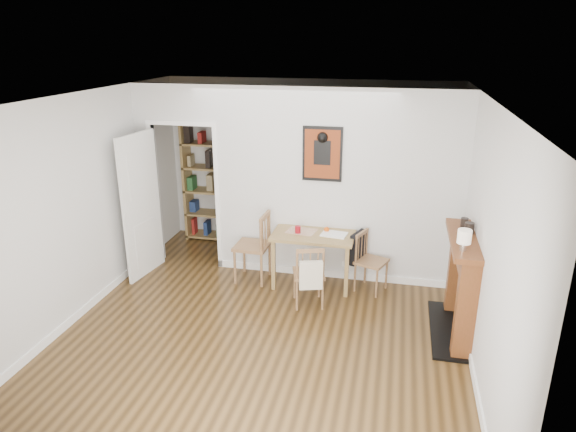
% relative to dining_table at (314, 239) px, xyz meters
% --- Properties ---
extents(ground, '(5.20, 5.20, 0.00)m').
position_rel_dining_table_xyz_m(ground, '(-0.34, -1.10, -0.65)').
color(ground, brown).
rests_on(ground, ground).
extents(room_shell, '(5.20, 5.20, 5.20)m').
position_rel_dining_table_xyz_m(room_shell, '(-0.24, 0.24, 0.65)').
color(room_shell, silver).
rests_on(room_shell, ground).
extents(dining_table, '(1.08, 0.69, 0.74)m').
position_rel_dining_table_xyz_m(dining_table, '(0.00, 0.00, 0.00)').
color(dining_table, '#A6834D').
rests_on(dining_table, ground).
extents(chair_left, '(0.51, 0.51, 0.98)m').
position_rel_dining_table_xyz_m(chair_left, '(-0.84, -0.06, -0.16)').
color(chair_left, '#A0784A').
rests_on(chair_left, ground).
extents(chair_right, '(0.56, 0.52, 0.80)m').
position_rel_dining_table_xyz_m(chair_right, '(0.76, -0.02, -0.23)').
color(chair_right, '#A0784A').
rests_on(chair_right, ground).
extents(chair_front, '(0.51, 0.54, 0.82)m').
position_rel_dining_table_xyz_m(chair_front, '(0.04, -0.58, -0.23)').
color(chair_front, '#A0784A').
rests_on(chair_front, ground).
extents(bookshelf, '(0.86, 0.34, 2.04)m').
position_rel_dining_table_xyz_m(bookshelf, '(-1.91, 1.30, 0.36)').
color(bookshelf, '#A6834D').
rests_on(bookshelf, ground).
extents(fireplace, '(0.45, 1.25, 1.16)m').
position_rel_dining_table_xyz_m(fireplace, '(1.82, -0.85, -0.03)').
color(fireplace, brown).
rests_on(fireplace, ground).
extents(red_glass, '(0.08, 0.08, 0.10)m').
position_rel_dining_table_xyz_m(red_glass, '(-0.20, -0.05, 0.14)').
color(red_glass, maroon).
rests_on(red_glass, dining_table).
extents(orange_fruit, '(0.07, 0.07, 0.07)m').
position_rel_dining_table_xyz_m(orange_fruit, '(0.16, 0.07, 0.12)').
color(orange_fruit, '#D54E0B').
rests_on(orange_fruit, dining_table).
extents(placemat, '(0.42, 0.34, 0.00)m').
position_rel_dining_table_xyz_m(placemat, '(-0.17, 0.03, 0.09)').
color(placemat, beige).
rests_on(placemat, dining_table).
extents(notebook, '(0.36, 0.28, 0.02)m').
position_rel_dining_table_xyz_m(notebook, '(0.27, -0.01, 0.10)').
color(notebook, white).
rests_on(notebook, dining_table).
extents(mantel_lamp, '(0.14, 0.14, 0.22)m').
position_rel_dining_table_xyz_m(mantel_lamp, '(1.72, -1.22, 0.65)').
color(mantel_lamp, silver).
rests_on(mantel_lamp, fireplace).
extents(ceramic_jar_a, '(0.10, 0.10, 0.12)m').
position_rel_dining_table_xyz_m(ceramic_jar_a, '(1.84, -0.71, 0.57)').
color(ceramic_jar_a, black).
rests_on(ceramic_jar_a, fireplace).
extents(ceramic_jar_b, '(0.08, 0.08, 0.11)m').
position_rel_dining_table_xyz_m(ceramic_jar_b, '(1.80, -0.52, 0.57)').
color(ceramic_jar_b, black).
rests_on(ceramic_jar_b, fireplace).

